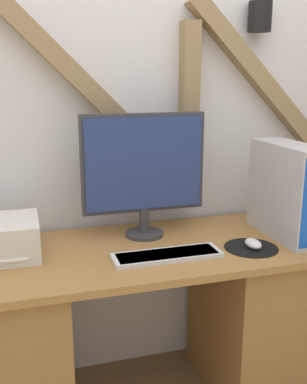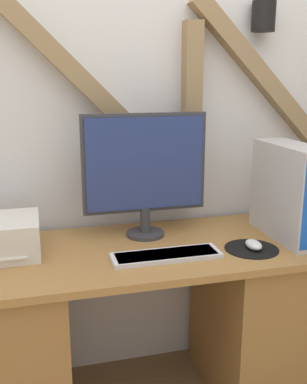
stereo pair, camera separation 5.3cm
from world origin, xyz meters
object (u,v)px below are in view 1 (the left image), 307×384
Objects in this scene: computer_tower at (288,191)px; keyboard at (167,255)px; mouse at (253,244)px; monitor at (144,168)px.

keyboard is at bearing -170.88° from computer_tower.
mouse is at bearing -1.77° from keyboard.
mouse is at bearing -154.03° from computer_tower.
mouse reaches higher than keyboard.
keyboard is (0.02, -0.27, -0.30)m from monitor.
mouse is (0.37, -0.01, 0.01)m from keyboard.
keyboard is 0.37m from mouse.
keyboard is at bearing 178.23° from mouse.
keyboard is 0.63m from computer_tower.
keyboard is at bearing -86.10° from monitor.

